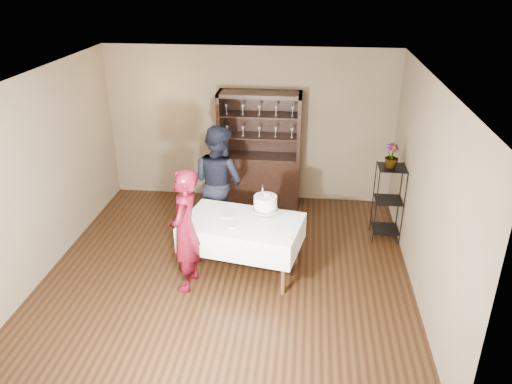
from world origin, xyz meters
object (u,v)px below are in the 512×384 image
Objects in this scene: plant_etagere at (388,200)px; man at (219,182)px; china_hutch at (259,168)px; woman at (185,230)px; cake at (265,204)px; cake_table at (242,233)px; potted_plant at (392,156)px.

plant_etagere is 0.67× the size of man.
china_hutch is 1.20× the size of woman.
woman is 1.15m from cake.
cake_table is (-0.01, -2.21, -0.07)m from china_hutch.
china_hutch is at bearing -80.99° from man.
cake is at bearing -81.94° from china_hutch.
woman is 3.20m from potted_plant.
china_hutch is 1.32m from man.
plant_etagere reaches higher than cake_table.
plant_etagere is (2.08, -1.05, -0.01)m from china_hutch.
potted_plant reaches higher than cake_table.
cake is at bearing -150.90° from potted_plant.
cake is (0.30, 0.16, 0.38)m from cake_table.
man is at bearing 133.16° from cake.
plant_etagere is 2.39m from cake_table.
cake_table is 4.71× the size of potted_plant.
cake_table is at bearing 148.23° from man.
potted_plant is at bearing 29.01° from cake_table.
potted_plant is at bearing -145.19° from man.
man is at bearing -112.89° from china_hutch.
man is at bearing 116.33° from cake_table.
man reaches higher than potted_plant.
potted_plant is (2.73, 1.57, 0.54)m from woman.
cake_table is 0.83m from woman.
woman is at bearing 114.93° from man.
potted_plant reaches higher than plant_etagere.
cake is (0.29, -2.05, 0.31)m from china_hutch.
woman is at bearing -147.58° from cake_table.
cake is (0.80, -0.85, 0.08)m from man.
cake is at bearing -150.88° from plant_etagere.
woman is (-0.68, -0.43, 0.23)m from cake_table.
china_hutch is 2.21m from cake_table.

